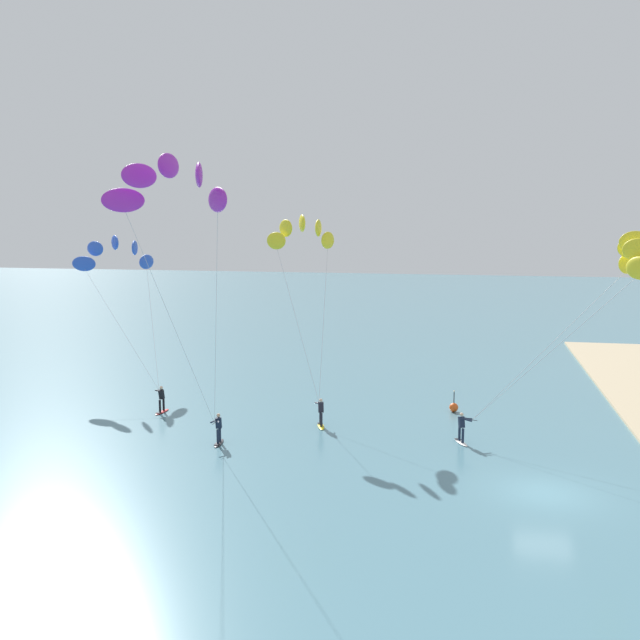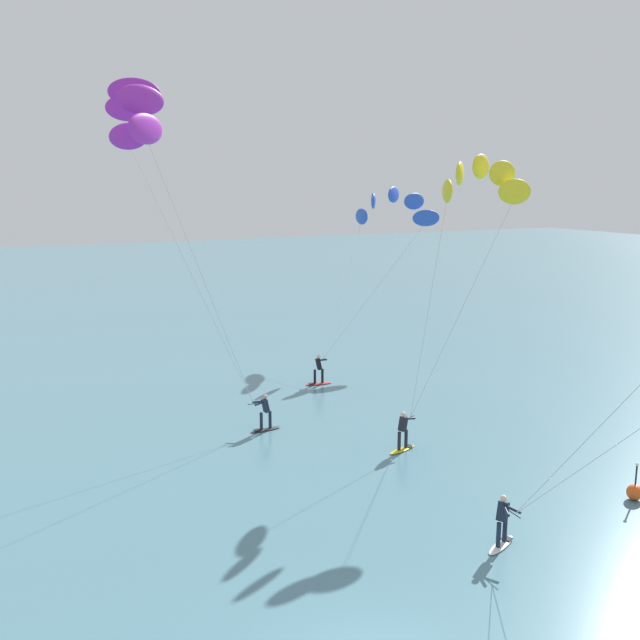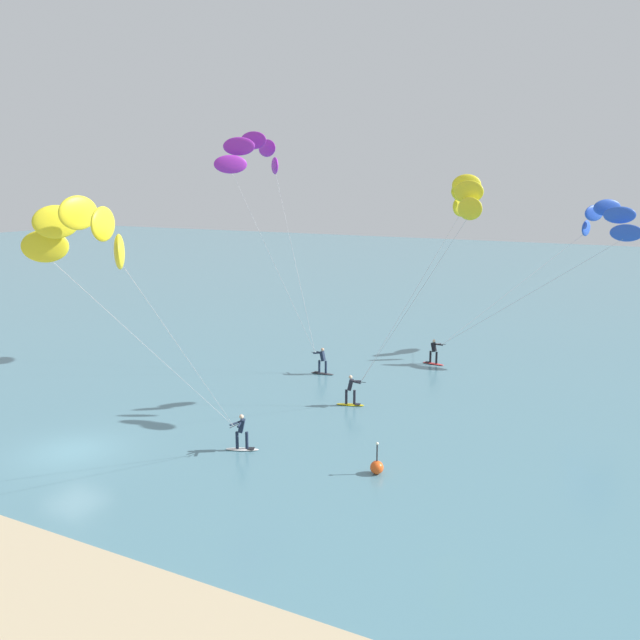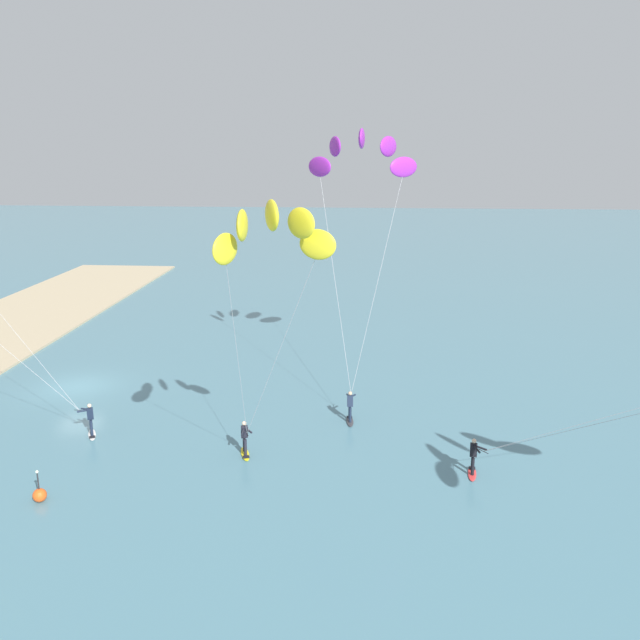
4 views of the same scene
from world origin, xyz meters
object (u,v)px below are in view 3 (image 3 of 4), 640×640
(marker_buoy, at_px, (377,467))
(kitesurfer_mid_water, at_px, (600,224))
(kitesurfer_downwind, at_px, (256,161))
(kitesurfer_far_out, at_px, (460,207))
(kitesurfer_nearshore, at_px, (90,244))

(marker_buoy, bearing_deg, kitesurfer_mid_water, 78.38)
(kitesurfer_downwind, bearing_deg, marker_buoy, -42.02)
(kitesurfer_far_out, bearing_deg, kitesurfer_downwind, 168.34)
(kitesurfer_mid_water, height_order, marker_buoy, kitesurfer_mid_water)
(kitesurfer_downwind, bearing_deg, kitesurfer_mid_water, 32.89)
(kitesurfer_downwind, bearing_deg, kitesurfer_nearshore, -71.04)
(kitesurfer_nearshore, bearing_deg, kitesurfer_downwind, 108.96)
(kitesurfer_nearshore, bearing_deg, kitesurfer_far_out, 68.80)
(kitesurfer_far_out, distance_m, marker_buoy, 14.10)
(kitesurfer_nearshore, xyz_separation_m, marker_buoy, (6.78, 8.26, -9.52))
(kitesurfer_mid_water, distance_m, kitesurfer_far_out, 16.09)
(kitesurfer_nearshore, bearing_deg, kitesurfer_mid_water, 70.25)
(kitesurfer_nearshore, relative_size, kitesurfer_mid_water, 0.92)
(kitesurfer_mid_water, xyz_separation_m, kitesurfer_downwind, (-19.05, -12.32, 4.06))
(kitesurfer_mid_water, bearing_deg, kitesurfer_downwind, -147.11)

